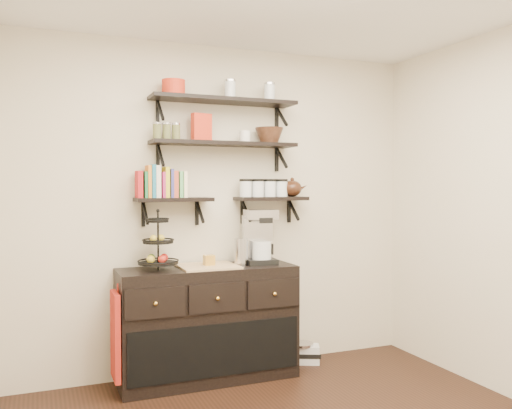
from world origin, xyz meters
The scene contains 19 objects.
back_wall centered at (0.00, 1.75, 1.35)m, with size 3.50×0.02×2.70m, color beige.
shelf_top centered at (0.00, 1.62, 2.23)m, with size 1.20×0.27×0.23m.
shelf_mid centered at (0.00, 1.62, 1.88)m, with size 1.20×0.27×0.23m.
shelf_low_left centered at (-0.42, 1.63, 1.43)m, with size 0.60×0.25×0.23m.
shelf_low_right centered at (0.42, 1.63, 1.43)m, with size 0.60×0.25×0.23m.
cookbooks centered at (-0.49, 1.63, 1.57)m, with size 0.40×0.15×0.26m.
glass_canisters centered at (0.36, 1.63, 1.51)m, with size 0.43×0.10×0.13m.
sideboard centered at (-0.18, 1.51, 0.45)m, with size 1.40×0.50×0.92m.
fruit_stand centered at (-0.57, 1.52, 1.05)m, with size 0.30×0.30×0.44m.
candle centered at (-0.16, 1.51, 0.96)m, with size 0.08×0.08×0.08m, color #A87826.
coffee_maker centered at (0.28, 1.55, 1.11)m, with size 0.27×0.26×0.45m.
thermal_carafe centered at (0.10, 1.49, 1.01)m, with size 0.11×0.11×0.22m, color silver.
apron centered at (-0.91, 1.41, 0.45)m, with size 0.04×0.27×0.64m, color maroon.
radio centered at (0.70, 1.60, 0.09)m, with size 0.33×0.26×0.18m.
recipe_box centered at (-0.19, 1.61, 2.01)m, with size 0.16×0.06×0.22m, color red.
walnut_bowl centered at (0.40, 1.61, 1.96)m, with size 0.24×0.24×0.13m, color black, non-canonical shape.
ramekins centered at (0.18, 1.61, 1.95)m, with size 0.09×0.09×0.10m, color white.
teapot centered at (0.62, 1.63, 1.53)m, with size 0.22×0.16×0.16m, color #331A0F, non-canonical shape.
red_pot centered at (-0.42, 1.61, 2.31)m, with size 0.18×0.18×0.12m, color red.
Camera 1 is at (-1.42, -2.57, 1.54)m, focal length 38.00 mm.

